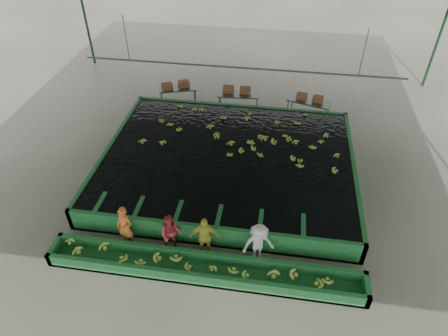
% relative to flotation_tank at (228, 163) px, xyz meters
% --- Properties ---
extents(ground, '(80.00, 80.00, 0.00)m').
position_rel_flotation_tank_xyz_m(ground, '(0.00, -1.50, -0.45)').
color(ground, gray).
rests_on(ground, ground).
extents(shed_roof, '(20.00, 22.00, 0.04)m').
position_rel_flotation_tank_xyz_m(shed_roof, '(0.00, -1.50, 4.55)').
color(shed_roof, gray).
rests_on(shed_roof, shed_posts).
extents(shed_posts, '(20.00, 22.00, 5.00)m').
position_rel_flotation_tank_xyz_m(shed_posts, '(0.00, -1.50, 2.05)').
color(shed_posts, '#173F21').
rests_on(shed_posts, ground).
extents(flotation_tank, '(10.00, 8.00, 0.90)m').
position_rel_flotation_tank_xyz_m(flotation_tank, '(0.00, 0.00, 0.00)').
color(flotation_tank, '#217032').
rests_on(flotation_tank, ground).
extents(tank_water, '(9.70, 7.70, 0.00)m').
position_rel_flotation_tank_xyz_m(tank_water, '(0.00, -0.00, 0.40)').
color(tank_water, black).
rests_on(tank_water, flotation_tank).
extents(sorting_trough, '(10.00, 1.00, 0.50)m').
position_rel_flotation_tank_xyz_m(sorting_trough, '(0.00, -5.10, -0.20)').
color(sorting_trough, '#217032').
rests_on(sorting_trough, ground).
extents(cableway_rail, '(0.08, 0.08, 14.00)m').
position_rel_flotation_tank_xyz_m(cableway_rail, '(0.00, 3.50, 2.55)').
color(cableway_rail, '#59605B').
rests_on(cableway_rail, shed_roof).
extents(rail_hanger_left, '(0.04, 0.04, 2.00)m').
position_rel_flotation_tank_xyz_m(rail_hanger_left, '(-5.00, 3.50, 3.55)').
color(rail_hanger_left, '#59605B').
rests_on(rail_hanger_left, shed_roof).
extents(rail_hanger_right, '(0.04, 0.04, 2.00)m').
position_rel_flotation_tank_xyz_m(rail_hanger_right, '(5.00, 3.50, 3.55)').
color(rail_hanger_right, '#59605B').
rests_on(rail_hanger_right, shed_roof).
extents(worker_a, '(0.67, 0.53, 1.62)m').
position_rel_flotation_tank_xyz_m(worker_a, '(-2.76, -4.30, 0.36)').
color(worker_a, orange).
rests_on(worker_a, ground).
extents(worker_b, '(0.77, 0.63, 1.51)m').
position_rel_flotation_tank_xyz_m(worker_b, '(-1.22, -4.30, 0.30)').
color(worker_b, '#BE343C').
rests_on(worker_b, ground).
extents(worker_c, '(0.99, 0.53, 1.60)m').
position_rel_flotation_tank_xyz_m(worker_c, '(-0.12, -4.30, 0.35)').
color(worker_c, '#CDCE42').
rests_on(worker_c, ground).
extents(worker_d, '(1.15, 0.88, 1.56)m').
position_rel_flotation_tank_xyz_m(worker_d, '(1.61, -4.30, 0.33)').
color(worker_d, white).
rests_on(worker_d, ground).
extents(packing_table_left, '(2.04, 1.30, 0.87)m').
position_rel_flotation_tank_xyz_m(packing_table_left, '(-3.37, 5.22, -0.02)').
color(packing_table_left, '#59605B').
rests_on(packing_table_left, ground).
extents(packing_table_mid, '(2.11, 0.97, 0.94)m').
position_rel_flotation_tank_xyz_m(packing_table_mid, '(-0.21, 4.97, 0.02)').
color(packing_table_mid, '#59605B').
rests_on(packing_table_mid, ground).
extents(packing_table_right, '(2.22, 1.40, 0.94)m').
position_rel_flotation_tank_xyz_m(packing_table_right, '(3.26, 4.80, 0.02)').
color(packing_table_right, '#59605B').
rests_on(packing_table_right, ground).
extents(box_stack_left, '(1.43, 1.00, 0.30)m').
position_rel_flotation_tank_xyz_m(box_stack_left, '(-3.47, 5.20, 0.42)').
color(box_stack_left, brown).
rests_on(box_stack_left, packing_table_left).
extents(box_stack_mid, '(1.38, 0.41, 0.29)m').
position_rel_flotation_tank_xyz_m(box_stack_mid, '(-0.31, 5.07, 0.49)').
color(box_stack_mid, brown).
rests_on(box_stack_mid, packing_table_mid).
extents(box_stack_right, '(1.32, 0.59, 0.27)m').
position_rel_flotation_tank_xyz_m(box_stack_right, '(3.26, 4.84, 0.49)').
color(box_stack_right, brown).
rests_on(box_stack_right, packing_table_right).
extents(floating_bananas, '(8.79, 5.99, 0.12)m').
position_rel_flotation_tank_xyz_m(floating_bananas, '(0.00, 0.80, 0.40)').
color(floating_bananas, '#9AC13E').
rests_on(floating_bananas, tank_water).
extents(trough_bananas, '(9.50, 0.63, 0.13)m').
position_rel_flotation_tank_xyz_m(trough_bananas, '(0.00, -5.10, -0.05)').
color(trough_bananas, '#9AC13E').
rests_on(trough_bananas, sorting_trough).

